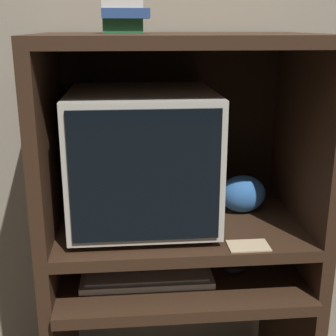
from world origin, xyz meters
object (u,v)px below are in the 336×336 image
(snack_bag, at_px, (243,194))
(book_stack, at_px, (124,16))
(keyboard, at_px, (147,276))
(mouse, at_px, (233,268))
(crt_monitor, at_px, (142,157))

(snack_bag, distance_m, book_stack, 0.71)
(keyboard, height_order, mouse, mouse)
(crt_monitor, bearing_deg, mouse, -15.26)
(mouse, height_order, book_stack, book_stack)
(keyboard, relative_size, book_stack, 2.94)
(keyboard, relative_size, mouse, 5.69)
(snack_bag, height_order, book_stack, book_stack)
(book_stack, bearing_deg, crt_monitor, -54.01)
(crt_monitor, height_order, book_stack, book_stack)
(mouse, xyz_separation_m, book_stack, (-0.34, 0.15, 0.80))
(crt_monitor, relative_size, keyboard, 1.08)
(keyboard, distance_m, book_stack, 0.82)
(keyboard, bearing_deg, crt_monitor, 92.70)
(book_stack, bearing_deg, snack_bag, -1.43)
(crt_monitor, xyz_separation_m, book_stack, (-0.05, 0.07, 0.43))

